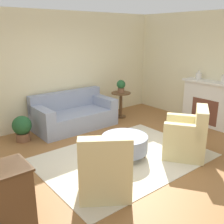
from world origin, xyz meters
name	(u,v)px	position (x,y,z in m)	size (l,w,h in m)	color
ground_plane	(124,157)	(0.00, 0.00, 0.00)	(16.00, 16.00, 0.00)	#996638
wall_back	(55,69)	(0.00, 2.64, 1.40)	(9.16, 0.12, 2.80)	beige
wall_right	(220,70)	(3.12, 0.00, 1.40)	(0.12, 10.11, 2.80)	beige
rug	(124,157)	(0.00, 0.00, 0.01)	(3.11, 2.24, 0.01)	beige
couch	(74,115)	(0.14, 2.06, 0.31)	(1.97, 0.99, 0.86)	#8E99B2
armchair_left	(105,170)	(-0.99, -0.69, 0.38)	(1.02, 1.02, 0.97)	beige
armchair_right	(187,137)	(0.99, -0.69, 0.38)	(1.02, 1.02, 0.97)	beige
ottoman_table	(125,144)	(0.02, 0.01, 0.28)	(0.87, 0.87, 0.42)	#8E99B2
side_table	(121,101)	(1.57, 1.93, 0.48)	(0.53, 0.53, 0.71)	brown
fireplace	(209,103)	(2.87, 0.04, 0.60)	(0.44, 1.39, 1.14)	silver
vase_mantel_near	(199,76)	(2.86, 0.40, 1.23)	(0.15, 0.15, 0.22)	silver
potted_plant_on_side_table	(121,86)	(1.57, 1.93, 0.89)	(0.24, 0.24, 0.35)	brown
potted_plant_floor	(22,128)	(-1.19, 2.00, 0.31)	(0.41, 0.41, 0.57)	brown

